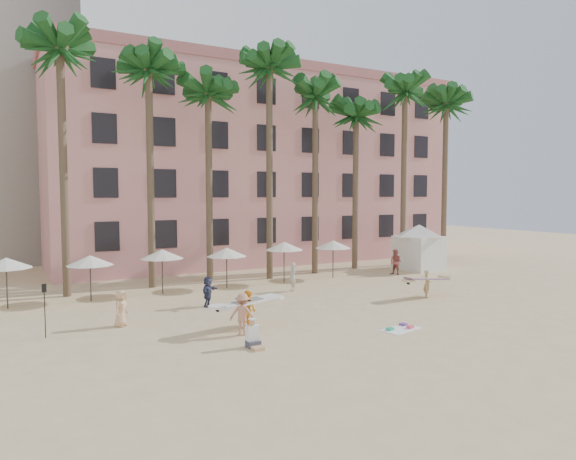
# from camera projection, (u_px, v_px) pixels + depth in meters

# --- Properties ---
(ground) EXTENTS (120.00, 120.00, 0.00)m
(ground) POSITION_uv_depth(u_px,v_px,m) (362.00, 334.00, 21.51)
(ground) COLOR #D1B789
(ground) RESTS_ON ground
(pink_hotel) EXTENTS (35.00, 14.00, 16.00)m
(pink_hotel) POSITION_uv_depth(u_px,v_px,m) (252.00, 171.00, 47.04)
(pink_hotel) COLOR #E2948A
(pink_hotel) RESTS_ON ground
(palm_row) EXTENTS (44.40, 5.40, 16.30)m
(palm_row) POSITION_uv_depth(u_px,v_px,m) (232.00, 86.00, 33.95)
(palm_row) COLOR brown
(palm_row) RESTS_ON ground
(umbrella_row) EXTENTS (22.50, 2.70, 2.73)m
(umbrella_row) POSITION_uv_depth(u_px,v_px,m) (196.00, 253.00, 30.83)
(umbrella_row) COLOR #332B23
(umbrella_row) RESTS_ON ground
(cabana) EXTENTS (4.98, 4.98, 3.50)m
(cabana) POSITION_uv_depth(u_px,v_px,m) (419.00, 243.00, 39.67)
(cabana) COLOR silver
(cabana) RESTS_ON ground
(beach_towel) EXTENTS (1.98, 1.38, 0.14)m
(beach_towel) POSITION_uv_depth(u_px,v_px,m) (401.00, 328.00, 22.23)
(beach_towel) COLOR white
(beach_towel) RESTS_ON ground
(carrier_yellow) EXTENTS (2.93, 0.86, 1.58)m
(carrier_yellow) POSITION_uv_depth(u_px,v_px,m) (427.00, 282.00, 28.90)
(carrier_yellow) COLOR tan
(carrier_yellow) RESTS_ON ground
(carrier_white) EXTENTS (3.09, 1.21, 1.68)m
(carrier_white) POSITION_uv_depth(u_px,v_px,m) (248.00, 308.00, 22.23)
(carrier_white) COLOR #FEA31A
(carrier_white) RESTS_ON ground
(beachgoers) EXTENTS (21.23, 10.36, 1.86)m
(beachgoers) POSITION_uv_depth(u_px,v_px,m) (278.00, 287.00, 27.66)
(beachgoers) COLOR #BAB1A4
(beachgoers) RESTS_ON ground
(paddle) EXTENTS (0.18, 0.04, 2.23)m
(paddle) POSITION_uv_depth(u_px,v_px,m) (45.00, 304.00, 20.77)
(paddle) COLOR black
(paddle) RESTS_ON ground
(seated_man) EXTENTS (0.49, 0.85, 1.10)m
(seated_man) POSITION_uv_depth(u_px,v_px,m) (253.00, 338.00, 19.53)
(seated_man) COLOR #3F3F4C
(seated_man) RESTS_ON ground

